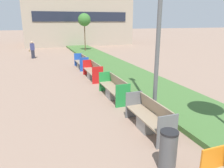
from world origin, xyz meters
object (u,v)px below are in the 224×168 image
(bench_green_frame, at_px, (114,90))
(bench_red_frame, at_px, (93,72))
(bench_blue_frame, at_px, (82,63))
(pedestrian_walking, at_px, (32,50))
(sapling_tree_far, at_px, (84,20))
(litter_bin, at_px, (168,151))
(bench_grey_frame, at_px, (149,119))

(bench_green_frame, distance_m, bench_red_frame, 3.57)
(bench_green_frame, xyz_separation_m, bench_blue_frame, (-0.00, 6.71, -0.01))
(bench_blue_frame, distance_m, pedestrian_walking, 6.62)
(bench_green_frame, relative_size, sapling_tree_far, 0.57)
(litter_bin, distance_m, sapling_tree_far, 20.13)
(bench_grey_frame, xyz_separation_m, bench_blue_frame, (-0.00, 9.88, -0.00))
(bench_red_frame, xyz_separation_m, litter_bin, (-0.55, -8.58, 0.12))
(bench_green_frame, relative_size, bench_blue_frame, 1.12)
(litter_bin, height_order, pedestrian_walking, pedestrian_walking)
(bench_red_frame, bearing_deg, bench_green_frame, -90.00)
(bench_green_frame, xyz_separation_m, pedestrian_walking, (-3.27, 12.45, 0.41))
(bench_green_frame, xyz_separation_m, bench_red_frame, (0.00, 3.57, 0.00))
(pedestrian_walking, bearing_deg, bench_green_frame, -75.28)
(bench_blue_frame, xyz_separation_m, litter_bin, (-0.54, -11.72, 0.12))
(bench_grey_frame, xyz_separation_m, sapling_tree_far, (2.12, 17.90, 3.02))
(bench_blue_frame, height_order, litter_bin, litter_bin)
(bench_red_frame, relative_size, sapling_tree_far, 0.57)
(litter_bin, xyz_separation_m, sapling_tree_far, (2.67, 19.74, 2.90))
(bench_red_frame, height_order, sapling_tree_far, sapling_tree_far)
(bench_blue_frame, distance_m, litter_bin, 11.73)
(bench_grey_frame, bearing_deg, bench_green_frame, 89.96)
(bench_blue_frame, distance_m, sapling_tree_far, 8.83)
(litter_bin, xyz_separation_m, pedestrian_walking, (-2.73, 17.46, 0.29))
(pedestrian_walking, bearing_deg, litter_bin, -81.13)
(bench_grey_frame, relative_size, bench_green_frame, 0.92)
(bench_green_frame, bearing_deg, litter_bin, -96.23)
(litter_bin, height_order, sapling_tree_far, sapling_tree_far)
(bench_green_frame, distance_m, litter_bin, 5.04)
(bench_green_frame, relative_size, pedestrian_walking, 1.48)
(pedestrian_walking, bearing_deg, bench_red_frame, -69.78)
(bench_red_frame, height_order, pedestrian_walking, pedestrian_walking)
(bench_green_frame, bearing_deg, sapling_tree_far, 81.80)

